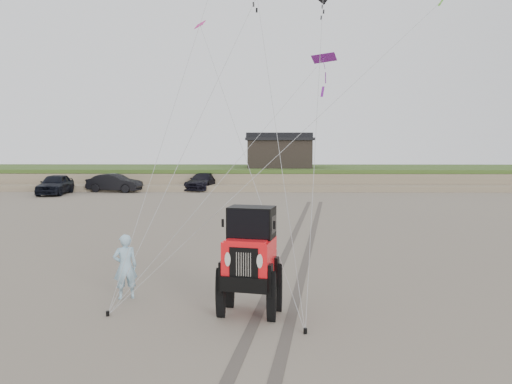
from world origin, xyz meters
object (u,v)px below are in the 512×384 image
jeep (250,272)px  truck_c (203,181)px  cabin (279,152)px  man (125,266)px  truck_a (55,184)px  truck_b (115,183)px

jeep → truck_c: bearing=111.6°
cabin → man: 36.28m
truck_a → truck_c: size_ratio=0.94×
jeep → man: (-3.25, 1.18, -0.17)m
man → truck_c: bearing=-109.0°
truck_b → man: man is taller
truck_c → truck_b: bearing=-150.5°
truck_a → man: bearing=-68.6°
truck_b → man: bearing=-151.8°
truck_b → man: size_ratio=2.70×
truck_b → truck_c: bearing=-63.3°
cabin → man: (-4.97, -35.86, -2.39)m
man → truck_a: bearing=-86.1°
truck_a → jeep: 32.11m
jeep → man: size_ratio=3.22×
truck_b → truck_c: 7.43m
truck_a → jeep: size_ratio=0.87×
jeep → truck_a: bearing=133.0°
truck_a → jeep: jeep is taller
truck_c → jeep: bearing=-67.3°
truck_c → man: (1.77, -30.62, 0.11)m
truck_c → jeep: 32.19m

